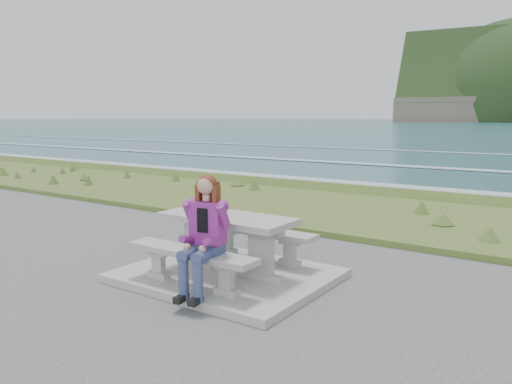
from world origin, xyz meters
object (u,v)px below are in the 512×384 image
at_px(bench_landward, 190,258).
at_px(bench_seaward, 257,235).
at_px(seated_woman, 202,251).
at_px(picnic_table, 227,228).

relative_size(bench_landward, bench_seaward, 1.00).
bearing_deg(seated_woman, bench_landward, 146.05).
distance_m(picnic_table, bench_seaward, 0.74).
bearing_deg(bench_landward, seated_woman, -24.11).
bearing_deg(bench_landward, bench_seaward, 90.00).
bearing_deg(bench_seaward, seated_woman, -79.38).
height_order(picnic_table, bench_landward, picnic_table).
distance_m(picnic_table, seated_woman, 0.88).
xyz_separation_m(picnic_table, bench_seaward, (0.00, 0.70, -0.23)).
distance_m(bench_landward, bench_seaward, 1.40).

